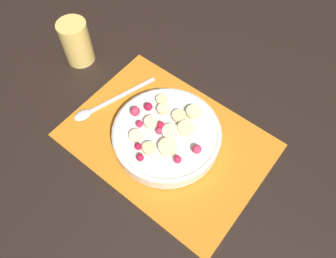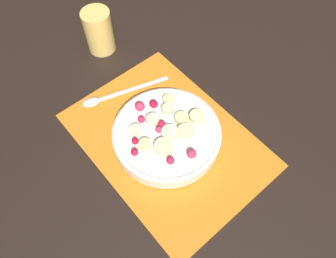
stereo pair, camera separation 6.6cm
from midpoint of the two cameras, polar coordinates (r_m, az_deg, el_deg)
name	(u,v)px [view 1 (the left image)]	position (r m, az deg, el deg)	size (l,w,h in m)	color
ground_plane	(167,140)	(0.70, -2.92, -2.22)	(3.00, 3.00, 0.00)	black
placemat	(167,140)	(0.70, -2.93, -2.10)	(0.42, 0.30, 0.01)	orange
fruit_bowl	(168,134)	(0.68, -2.80, -1.08)	(0.23, 0.23, 0.05)	silver
spoon	(100,106)	(0.76, -14.17, 3.65)	(0.08, 0.20, 0.01)	silver
drinking_glass	(76,42)	(0.84, -17.93, 14.03)	(0.07, 0.07, 0.11)	#F4CC66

